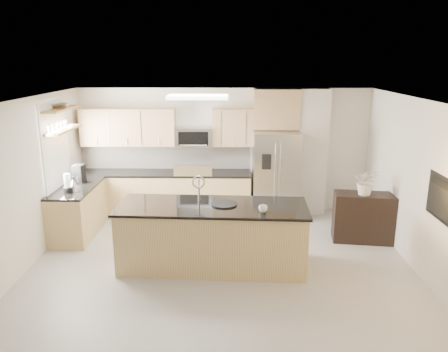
{
  "coord_description": "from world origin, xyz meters",
  "views": [
    {
      "loc": [
        0.14,
        -5.71,
        3.18
      ],
      "look_at": [
        0.04,
        1.3,
        1.28
      ],
      "focal_mm": 35.0,
      "sensor_mm": 36.0,
      "label": 1
    }
  ],
  "objects_px": {
    "bowl": "(60,105)",
    "range": "(195,193)",
    "flower_vase": "(367,175)",
    "microwave": "(194,137)",
    "platter": "(224,204)",
    "credenza": "(365,217)",
    "cup": "(263,209)",
    "island": "(212,236)",
    "blender": "(68,184)",
    "television": "(440,202)",
    "refrigerator": "(275,175)",
    "coffee_maker": "(79,174)",
    "kettle": "(73,185)"
  },
  "relations": [
    {
      "from": "bowl",
      "to": "range",
      "type": "bearing_deg",
      "value": 23.12
    },
    {
      "from": "range",
      "to": "flower_vase",
      "type": "relative_size",
      "value": 1.58
    },
    {
      "from": "microwave",
      "to": "platter",
      "type": "bearing_deg",
      "value": -74.93
    },
    {
      "from": "range",
      "to": "flower_vase",
      "type": "bearing_deg",
      "value": -23.54
    },
    {
      "from": "microwave",
      "to": "credenza",
      "type": "height_order",
      "value": "microwave"
    },
    {
      "from": "credenza",
      "to": "bowl",
      "type": "distance_m",
      "value": 5.75
    },
    {
      "from": "range",
      "to": "credenza",
      "type": "height_order",
      "value": "range"
    },
    {
      "from": "credenza",
      "to": "cup",
      "type": "height_order",
      "value": "cup"
    },
    {
      "from": "island",
      "to": "credenza",
      "type": "xyz_separation_m",
      "value": [
        2.68,
        1.02,
        -0.07
      ]
    },
    {
      "from": "blender",
      "to": "television",
      "type": "bearing_deg",
      "value": -16.82
    },
    {
      "from": "island",
      "to": "platter",
      "type": "height_order",
      "value": "island"
    },
    {
      "from": "range",
      "to": "microwave",
      "type": "xyz_separation_m",
      "value": [
        0.0,
        0.12,
        1.16
      ]
    },
    {
      "from": "island",
      "to": "bowl",
      "type": "distance_m",
      "value": 3.57
    },
    {
      "from": "television",
      "to": "blender",
      "type": "bearing_deg",
      "value": 73.18
    },
    {
      "from": "refrigerator",
      "to": "television",
      "type": "relative_size",
      "value": 1.65
    },
    {
      "from": "blender",
      "to": "bowl",
      "type": "height_order",
      "value": "bowl"
    },
    {
      "from": "blender",
      "to": "coffee_maker",
      "type": "height_order",
      "value": "blender"
    },
    {
      "from": "television",
      "to": "platter",
      "type": "bearing_deg",
      "value": 73.77
    },
    {
      "from": "range",
      "to": "refrigerator",
      "type": "bearing_deg",
      "value": -1.6
    },
    {
      "from": "platter",
      "to": "flower_vase",
      "type": "bearing_deg",
      "value": 20.95
    },
    {
      "from": "range",
      "to": "island",
      "type": "height_order",
      "value": "island"
    },
    {
      "from": "island",
      "to": "credenza",
      "type": "height_order",
      "value": "island"
    },
    {
      "from": "island",
      "to": "cup",
      "type": "bearing_deg",
      "value": -18.41
    },
    {
      "from": "bowl",
      "to": "television",
      "type": "bearing_deg",
      "value": -20.56
    },
    {
      "from": "range",
      "to": "coffee_maker",
      "type": "distance_m",
      "value": 2.32
    },
    {
      "from": "microwave",
      "to": "kettle",
      "type": "height_order",
      "value": "microwave"
    },
    {
      "from": "refrigerator",
      "to": "bowl",
      "type": "height_order",
      "value": "bowl"
    },
    {
      "from": "coffee_maker",
      "to": "flower_vase",
      "type": "height_order",
      "value": "flower_vase"
    },
    {
      "from": "refrigerator",
      "to": "coffee_maker",
      "type": "distance_m",
      "value": 3.83
    },
    {
      "from": "microwave",
      "to": "credenza",
      "type": "distance_m",
      "value": 3.65
    },
    {
      "from": "range",
      "to": "cup",
      "type": "distance_m",
      "value": 2.94
    },
    {
      "from": "microwave",
      "to": "refrigerator",
      "type": "height_order",
      "value": "microwave"
    },
    {
      "from": "microwave",
      "to": "television",
      "type": "xyz_separation_m",
      "value": [
        3.51,
        -3.24,
        -0.28
      ]
    },
    {
      "from": "microwave",
      "to": "blender",
      "type": "xyz_separation_m",
      "value": [
        -2.07,
        -1.56,
        -0.56
      ]
    },
    {
      "from": "refrigerator",
      "to": "kettle",
      "type": "distance_m",
      "value": 3.9
    },
    {
      "from": "kettle",
      "to": "flower_vase",
      "type": "height_order",
      "value": "flower_vase"
    },
    {
      "from": "microwave",
      "to": "cup",
      "type": "relative_size",
      "value": 5.82
    },
    {
      "from": "island",
      "to": "platter",
      "type": "bearing_deg",
      "value": 11.29
    },
    {
      "from": "cup",
      "to": "range",
      "type": "bearing_deg",
      "value": 115.13
    },
    {
      "from": "microwave",
      "to": "flower_vase",
      "type": "height_order",
      "value": "microwave"
    },
    {
      "from": "platter",
      "to": "coffee_maker",
      "type": "xyz_separation_m",
      "value": [
        -2.74,
        1.5,
        0.07
      ]
    },
    {
      "from": "cup",
      "to": "television",
      "type": "height_order",
      "value": "television"
    },
    {
      "from": "island",
      "to": "bowl",
      "type": "relative_size",
      "value": 7.24
    },
    {
      "from": "island",
      "to": "blender",
      "type": "relative_size",
      "value": 8.6
    },
    {
      "from": "island",
      "to": "cup",
      "type": "xyz_separation_m",
      "value": [
        0.76,
        -0.29,
        0.55
      ]
    },
    {
      "from": "blender",
      "to": "kettle",
      "type": "bearing_deg",
      "value": 68.98
    },
    {
      "from": "island",
      "to": "kettle",
      "type": "xyz_separation_m",
      "value": [
        -2.49,
        1.01,
        0.52
      ]
    },
    {
      "from": "blender",
      "to": "television",
      "type": "distance_m",
      "value": 5.84
    },
    {
      "from": "refrigerator",
      "to": "credenza",
      "type": "xyz_separation_m",
      "value": [
        1.49,
        -1.25,
        -0.45
      ]
    },
    {
      "from": "refrigerator",
      "to": "island",
      "type": "height_order",
      "value": "refrigerator"
    }
  ]
}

